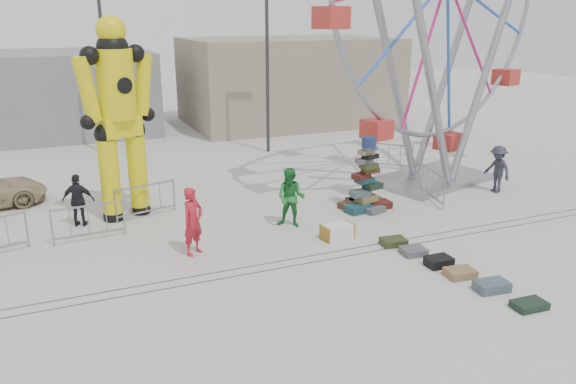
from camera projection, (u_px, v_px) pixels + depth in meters
name	position (u px, v px, depth m)	size (l,w,h in m)	color
ground	(339.00, 268.00, 14.58)	(90.00, 90.00, 0.00)	#9E9E99
track_line_near	(329.00, 259.00, 15.10)	(40.00, 0.04, 0.01)	#47443F
track_line_far	(322.00, 254.00, 15.45)	(40.00, 0.04, 0.01)	#47443F
building_right	(288.00, 81.00, 33.99)	(12.00, 8.00, 5.00)	gray
building_left	(58.00, 93.00, 31.02)	(10.00, 8.00, 4.40)	gray
lamp_post_right	(269.00, 56.00, 25.80)	(1.41, 0.25, 8.00)	#2D2D30
lamp_post_left	(106.00, 58.00, 24.96)	(1.41, 0.25, 8.00)	#2D2D30
suitcase_tower	(366.00, 189.00, 18.90)	(1.75, 1.55, 2.48)	#183F48
crash_test_dummy	(118.00, 112.00, 17.33)	(2.55, 1.32, 6.50)	black
ferris_wheel	(445.00, 6.00, 20.24)	(11.17, 4.04, 13.42)	gray
steamer_trunk	(337.00, 231.00, 16.48)	(0.91, 0.53, 0.42)	silver
row_case_0	(393.00, 242.00, 16.03)	(0.70, 0.52, 0.20)	#32391C
row_case_1	(413.00, 251.00, 15.42)	(0.65, 0.56, 0.18)	#54565B
row_case_2	(439.00, 261.00, 14.68)	(0.67, 0.49, 0.25)	black
row_case_3	(460.00, 273.00, 14.10)	(0.71, 0.53, 0.20)	olive
row_case_4	(492.00, 286.00, 13.36)	(0.80, 0.50, 0.24)	#435460
row_case_5	(529.00, 305.00, 12.57)	(0.76, 0.48, 0.17)	black
barricade_dummy_b	(89.00, 222.00, 16.25)	(2.00, 0.10, 1.10)	gray
barricade_dummy_c	(146.00, 200.00, 18.18)	(2.00, 0.10, 1.10)	gray
barricade_wheel_front	(433.00, 186.00, 19.75)	(2.00, 0.10, 1.10)	gray
barricade_wheel_back	(389.00, 156.00, 23.92)	(2.00, 0.10, 1.10)	gray
pedestrian_red	(193.00, 221.00, 15.20)	(0.69, 0.45, 1.89)	#A61725
pedestrian_green	(291.00, 198.00, 17.22)	(0.90, 0.70, 1.86)	#1C712C
pedestrian_black	(78.00, 200.00, 17.29)	(0.97, 0.41, 1.66)	black
pedestrian_grey	(497.00, 169.00, 20.65)	(1.13, 0.65, 1.75)	#272734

